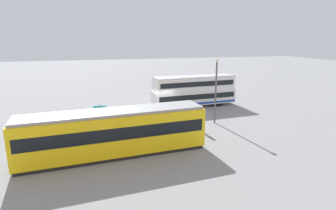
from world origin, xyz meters
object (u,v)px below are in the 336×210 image
(tram_yellow, at_px, (114,132))
(pedestrian_near_railing, at_px, (123,114))
(info_sign, at_px, (100,113))
(street_lamp, at_px, (216,86))
(pedestrian_crossing, at_px, (203,123))
(double_decker_bus, at_px, (194,91))

(tram_yellow, bearing_deg, pedestrian_near_railing, -101.04)
(pedestrian_near_railing, bearing_deg, info_sign, 38.38)
(info_sign, bearing_deg, street_lamp, 177.74)
(tram_yellow, distance_m, pedestrian_crossing, 8.52)
(tram_yellow, xyz_separation_m, street_lamp, (-10.37, -5.17, 2.05))
(street_lamp, bearing_deg, double_decker_bus, -93.67)
(tram_yellow, bearing_deg, double_decker_bus, -131.36)
(pedestrian_near_railing, bearing_deg, double_decker_bus, -152.24)
(double_decker_bus, xyz_separation_m, info_sign, (11.60, 6.69, -0.18))
(double_decker_bus, relative_size, tram_yellow, 0.79)
(pedestrian_crossing, height_order, info_sign, info_sign)
(info_sign, bearing_deg, tram_yellow, 97.85)
(double_decker_bus, height_order, pedestrian_near_railing, double_decker_bus)
(double_decker_bus, height_order, pedestrian_crossing, double_decker_bus)
(pedestrian_near_railing, relative_size, street_lamp, 0.27)
(info_sign, height_order, street_lamp, street_lamp)
(double_decker_bus, xyz_separation_m, street_lamp, (0.46, 7.13, 1.85))
(tram_yellow, height_order, info_sign, tram_yellow)
(tram_yellow, relative_size, pedestrian_near_railing, 7.83)
(pedestrian_near_railing, xyz_separation_m, street_lamp, (-8.93, 2.19, 2.78))
(pedestrian_crossing, bearing_deg, street_lamp, -132.30)
(tram_yellow, bearing_deg, info_sign, -82.15)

